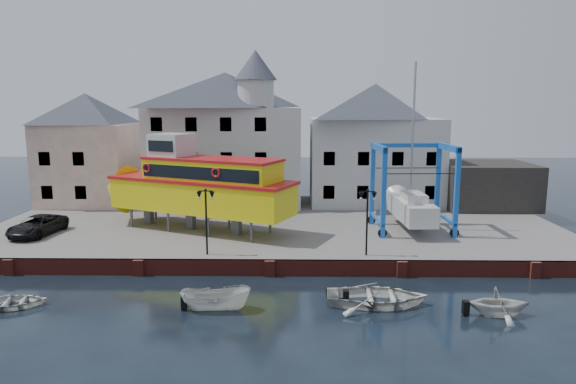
{
  "coord_description": "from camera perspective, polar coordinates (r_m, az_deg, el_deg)",
  "views": [
    {
      "loc": [
        1.61,
        -29.87,
        10.39
      ],
      "look_at": [
        1.0,
        7.0,
        4.0
      ],
      "focal_mm": 32.0,
      "sensor_mm": 36.0,
      "label": 1
    }
  ],
  "objects": [
    {
      "name": "building_white_right",
      "position": [
        49.57,
        9.56,
        5.31
      ],
      "size": [
        12.0,
        8.0,
        11.2
      ],
      "color": "beige",
      "rests_on": "hardstanding"
    },
    {
      "name": "building_white_main",
      "position": [
        48.79,
        -6.73,
        6.18
      ],
      "size": [
        14.0,
        8.3,
        14.0
      ],
      "color": "beige",
      "rests_on": "hardstanding"
    },
    {
      "name": "hardstanding",
      "position": [
        42.08,
        -1.27,
        -3.76
      ],
      "size": [
        44.0,
        22.0,
        1.0
      ],
      "primitive_type": "cube",
      "color": "slate",
      "rests_on": "ground"
    },
    {
      "name": "van",
      "position": [
        41.28,
        -26.09,
        -3.36
      ],
      "size": [
        2.93,
        5.22,
        1.38
      ],
      "primitive_type": "imported",
      "rotation": [
        0.0,
        0.0,
        -0.13
      ],
      "color": "black",
      "rests_on": "hardstanding"
    },
    {
      "name": "motorboat_a",
      "position": [
        27.03,
        -8.01,
        -12.87
      ],
      "size": [
        3.64,
        1.49,
        1.39
      ],
      "primitive_type": "imported",
      "rotation": [
        0.0,
        0.0,
        1.61
      ],
      "color": "silver",
      "rests_on": "ground"
    },
    {
      "name": "motorboat_c",
      "position": [
        28.17,
        22.26,
        -12.58
      ],
      "size": [
        3.04,
        2.64,
        1.58
      ],
      "primitive_type": "imported",
      "rotation": [
        0.0,
        0.0,
        1.55
      ],
      "color": "silver",
      "rests_on": "ground"
    },
    {
      "name": "lamp_post_left",
      "position": [
        32.18,
        -9.11,
        -1.43
      ],
      "size": [
        1.12,
        0.32,
        4.2
      ],
      "color": "black",
      "rests_on": "hardstanding"
    },
    {
      "name": "motorboat_d",
      "position": [
        30.74,
        -28.43,
        -11.16
      ],
      "size": [
        4.03,
        3.27,
        0.73
      ],
      "primitive_type": "imported",
      "rotation": [
        0.0,
        0.0,
        1.8
      ],
      "color": "silver",
      "rests_on": "ground"
    },
    {
      "name": "shed_dark",
      "position": [
        50.54,
        21.06,
        0.76
      ],
      "size": [
        8.0,
        7.0,
        4.0
      ],
      "primitive_type": "cube",
      "color": "black",
      "rests_on": "hardstanding"
    },
    {
      "name": "travel_lift",
      "position": [
        39.9,
        13.3,
        -1.01
      ],
      "size": [
        5.96,
        8.26,
        12.36
      ],
      "rotation": [
        0.0,
        0.0,
        0.04
      ],
      "color": "#1A68B5",
      "rests_on": "hardstanding"
    },
    {
      "name": "ground",
      "position": [
        31.67,
        -2.05,
        -9.33
      ],
      "size": [
        140.0,
        140.0,
        0.0
      ],
      "primitive_type": "plane",
      "color": "black",
      "rests_on": "ground"
    },
    {
      "name": "building_pink",
      "position": [
        51.91,
        -21.32,
        4.47
      ],
      "size": [
        8.0,
        7.0,
        10.3
      ],
      "color": "tan",
      "rests_on": "hardstanding"
    },
    {
      "name": "tour_boat",
      "position": [
        39.0,
        -10.82,
        0.78
      ],
      "size": [
        16.57,
        10.31,
        7.15
      ],
      "rotation": [
        0.0,
        0.0,
        -0.42
      ],
      "color": "#59595E",
      "rests_on": "hardstanding"
    },
    {
      "name": "motorboat_b",
      "position": [
        27.89,
        9.78,
        -12.19
      ],
      "size": [
        5.43,
        3.98,
        1.09
      ],
      "primitive_type": "imported",
      "rotation": [
        0.0,
        0.0,
        1.53
      ],
      "color": "silver",
      "rests_on": "ground"
    },
    {
      "name": "lamp_post_right",
      "position": [
        31.99,
        8.82,
        -1.49
      ],
      "size": [
        1.12,
        0.32,
        4.2
      ],
      "color": "black",
      "rests_on": "hardstanding"
    },
    {
      "name": "quay_wall",
      "position": [
        31.61,
        -2.04,
        -8.41
      ],
      "size": [
        44.0,
        0.47,
        1.0
      ],
      "color": "maroon",
      "rests_on": "ground"
    }
  ]
}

